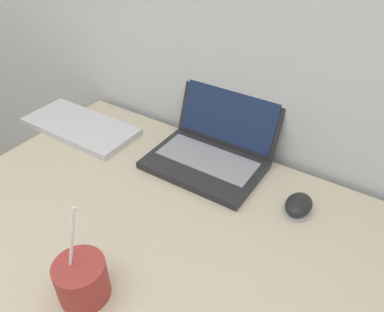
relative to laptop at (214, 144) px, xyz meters
The scene contains 4 objects.
laptop is the anchor object (origin of this frame).
drink_cup 0.51m from the laptop, 88.52° to the right, with size 0.10×0.10×0.21m.
computer_mouse 0.29m from the laptop, 13.86° to the right, with size 0.07×0.09×0.04m.
external_keyboard 0.45m from the laptop, 167.59° to the right, with size 0.37×0.17×0.02m.
Camera 1 is at (0.38, -0.09, 1.36)m, focal length 35.00 mm.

